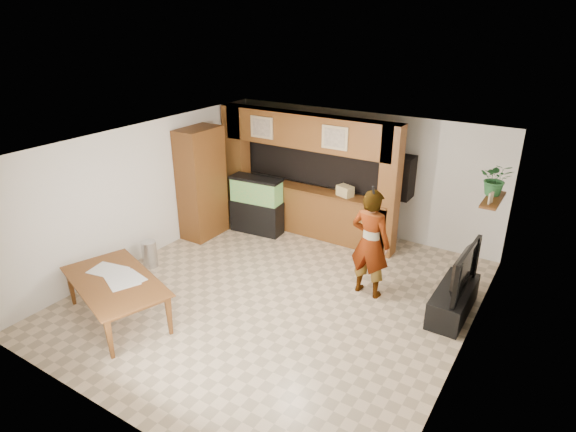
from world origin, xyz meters
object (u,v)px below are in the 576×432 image
Objects in this scene: television at (458,268)px; dining_table at (115,300)px; pantry_cabinet at (202,183)px; aquarium at (257,206)px; person at (370,243)px.

television is 0.65× the size of dining_table.
pantry_cabinet is 3.39m from dining_table.
pantry_cabinet is at bearing 89.59° from television.
person reaches higher than aquarium.
pantry_cabinet reaches higher than dining_table.
person is at bearing 98.19° from television.
person is (3.06, -1.05, 0.33)m from aquarium.
pantry_cabinet reaches higher than aquarium.
person is (3.95, -0.34, -0.22)m from pantry_cabinet.
pantry_cabinet is 5.36m from television.
dining_table is (0.95, -3.15, -0.82)m from pantry_cabinet.
pantry_cabinet is 1.23× the size of person.
pantry_cabinet is at bearing 125.79° from dining_table.
television is 5.33m from dining_table.
dining_table is at bearing 47.15° from person.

